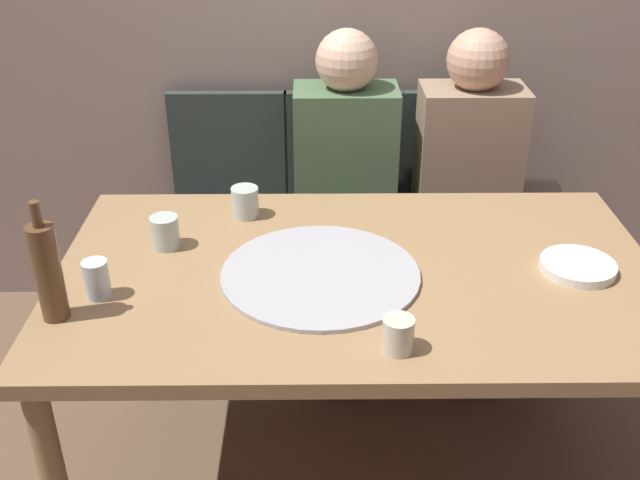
% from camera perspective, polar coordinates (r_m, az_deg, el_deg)
% --- Properties ---
extents(ground_plane, '(8.00, 8.00, 0.00)m').
position_cam_1_polar(ground_plane, '(2.39, 2.45, -17.55)').
color(ground_plane, brown).
extents(dining_table, '(1.56, 0.92, 0.74)m').
position_cam_1_polar(dining_table, '(1.96, 2.84, -4.11)').
color(dining_table, '#99754C').
rests_on(dining_table, ground_plane).
extents(pizza_tray, '(0.51, 0.51, 0.01)m').
position_cam_1_polar(pizza_tray, '(1.89, 0.03, -2.63)').
color(pizza_tray, '#ADADB2').
rests_on(pizza_tray, dining_table).
extents(wine_bottle, '(0.06, 0.06, 0.30)m').
position_cam_1_polar(wine_bottle, '(1.78, -20.23, -2.26)').
color(wine_bottle, brown).
rests_on(wine_bottle, dining_table).
extents(tumbler_near, '(0.08, 0.08, 0.09)m').
position_cam_1_polar(tumbler_near, '(2.04, -11.85, 0.60)').
color(tumbler_near, '#B7C6BC').
rests_on(tumbler_near, dining_table).
extents(tumbler_far, '(0.07, 0.07, 0.08)m').
position_cam_1_polar(tumbler_far, '(1.62, 6.04, -7.27)').
color(tumbler_far, beige).
rests_on(tumbler_far, dining_table).
extents(wine_glass, '(0.06, 0.06, 0.10)m').
position_cam_1_polar(wine_glass, '(1.86, -16.83, -2.92)').
color(wine_glass, silver).
rests_on(wine_glass, dining_table).
extents(short_glass, '(0.08, 0.08, 0.09)m').
position_cam_1_polar(short_glass, '(2.18, -5.79, 2.93)').
color(short_glass, '#B7C6BC').
rests_on(short_glass, dining_table).
extents(plate_stack, '(0.19, 0.19, 0.02)m').
position_cam_1_polar(plate_stack, '(2.02, 19.24, -1.93)').
color(plate_stack, white).
rests_on(plate_stack, dining_table).
extents(chair_left, '(0.44, 0.44, 0.90)m').
position_cam_1_polar(chair_left, '(2.80, -7.03, 2.91)').
color(chair_left, '#2D3833').
rests_on(chair_left, ground_plane).
extents(chair_middle, '(0.44, 0.44, 0.90)m').
position_cam_1_polar(chair_middle, '(2.78, 1.92, 2.97)').
color(chair_middle, '#2D3833').
rests_on(chair_middle, ground_plane).
extents(chair_right, '(0.44, 0.44, 0.90)m').
position_cam_1_polar(chair_right, '(2.83, 10.72, 2.96)').
color(chair_right, '#2D3833').
rests_on(chair_right, ground_plane).
extents(guest_in_sweater, '(0.36, 0.56, 1.17)m').
position_cam_1_polar(guest_in_sweater, '(2.59, 2.10, 4.06)').
color(guest_in_sweater, '#4C6B47').
rests_on(guest_in_sweater, ground_plane).
extents(guest_in_beanie, '(0.36, 0.56, 1.17)m').
position_cam_1_polar(guest_in_beanie, '(2.65, 11.53, 4.02)').
color(guest_in_beanie, '#937A60').
rests_on(guest_in_beanie, ground_plane).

